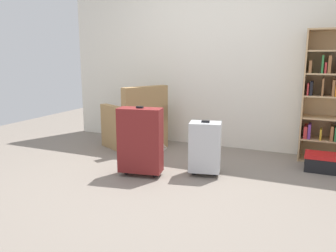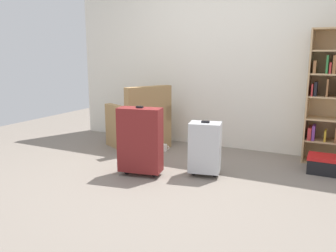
{
  "view_description": "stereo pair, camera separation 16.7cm",
  "coord_description": "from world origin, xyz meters",
  "px_view_note": "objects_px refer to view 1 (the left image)",
  "views": [
    {
      "loc": [
        1.42,
        -3.02,
        1.32
      ],
      "look_at": [
        -0.08,
        0.37,
        0.55
      ],
      "focal_mm": 36.67,
      "sensor_mm": 36.0,
      "label": 1
    },
    {
      "loc": [
        1.57,
        -2.95,
        1.32
      ],
      "look_at": [
        -0.08,
        0.37,
        0.55
      ],
      "focal_mm": 36.67,
      "sensor_mm": 36.0,
      "label": 2
    }
  ],
  "objects_px": {
    "suitcase_dark_red": "(140,140)",
    "suitcase_silver": "(205,147)",
    "armchair": "(136,126)",
    "mug": "(161,148)",
    "storage_box": "(325,162)"
  },
  "relations": [
    {
      "from": "storage_box",
      "to": "suitcase_dark_red",
      "type": "bearing_deg",
      "value": -152.13
    },
    {
      "from": "armchair",
      "to": "suitcase_silver",
      "type": "height_order",
      "value": "armchair"
    },
    {
      "from": "suitcase_dark_red",
      "to": "suitcase_silver",
      "type": "relative_size",
      "value": 1.26
    },
    {
      "from": "suitcase_dark_red",
      "to": "suitcase_silver",
      "type": "distance_m",
      "value": 0.72
    },
    {
      "from": "mug",
      "to": "suitcase_dark_red",
      "type": "height_order",
      "value": "suitcase_dark_red"
    },
    {
      "from": "armchair",
      "to": "suitcase_silver",
      "type": "distance_m",
      "value": 1.49
    },
    {
      "from": "storage_box",
      "to": "suitcase_dark_red",
      "type": "relative_size",
      "value": 0.58
    },
    {
      "from": "mug",
      "to": "suitcase_silver",
      "type": "bearing_deg",
      "value": -39.01
    },
    {
      "from": "armchair",
      "to": "mug",
      "type": "relative_size",
      "value": 7.84
    },
    {
      "from": "storage_box",
      "to": "suitcase_dark_red",
      "type": "distance_m",
      "value": 2.15
    },
    {
      "from": "mug",
      "to": "suitcase_silver",
      "type": "relative_size",
      "value": 0.19
    },
    {
      "from": "suitcase_dark_red",
      "to": "armchair",
      "type": "bearing_deg",
      "value": 121.61
    },
    {
      "from": "mug",
      "to": "suitcase_dark_red",
      "type": "relative_size",
      "value": 0.15
    },
    {
      "from": "suitcase_silver",
      "to": "suitcase_dark_red",
      "type": "bearing_deg",
      "value": -154.71
    },
    {
      "from": "suitcase_silver",
      "to": "mug",
      "type": "bearing_deg",
      "value": 140.99
    }
  ]
}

